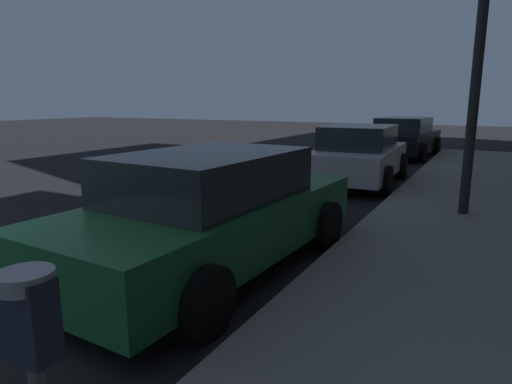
% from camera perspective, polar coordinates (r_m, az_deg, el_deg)
% --- Properties ---
extents(parking_meter, '(0.19, 0.19, 1.30)m').
position_cam_1_polar(parking_meter, '(1.79, -26.92, -18.54)').
color(parking_meter, '#59595B').
rests_on(parking_meter, sidewalk).
extents(car_green, '(2.17, 4.49, 1.43)m').
position_cam_1_polar(car_green, '(5.26, -5.64, -2.51)').
color(car_green, '#19592D').
rests_on(car_green, ground).
extents(car_silver, '(2.10, 4.10, 1.43)m').
position_cam_1_polar(car_silver, '(11.09, 13.25, 4.74)').
color(car_silver, '#B7B7BF').
rests_on(car_silver, ground).
extents(car_black, '(2.22, 4.41, 1.43)m').
position_cam_1_polar(car_black, '(17.03, 18.71, 6.77)').
color(car_black, black).
rests_on(car_black, ground).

